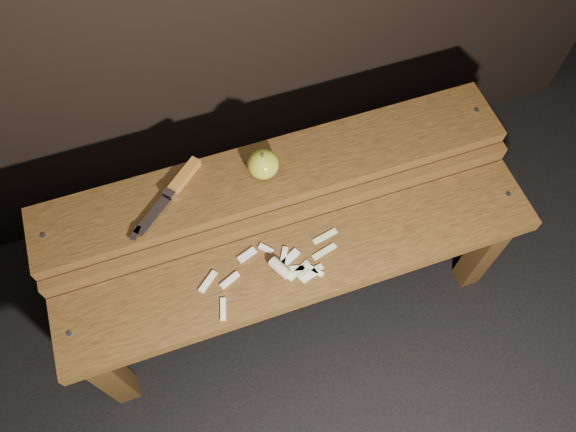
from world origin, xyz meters
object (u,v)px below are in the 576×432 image
object	(u,v)px
bench_rear_tier	(275,189)
knife	(177,186)
bench_front_tier	(304,274)
apple	(263,164)

from	to	relation	value
bench_rear_tier	knife	distance (m)	0.26
bench_front_tier	bench_rear_tier	xyz separation A→B (m)	(0.00, 0.23, 0.06)
bench_rear_tier	bench_front_tier	bearing A→B (deg)	-90.00
bench_front_tier	apple	distance (m)	0.29
knife	apple	bearing A→B (deg)	-6.66
bench_front_tier	apple	xyz separation A→B (m)	(-0.03, 0.23, 0.18)
bench_front_tier	knife	distance (m)	0.38
bench_rear_tier	apple	distance (m)	0.12
knife	bench_rear_tier	bearing A→B (deg)	-6.99
knife	bench_front_tier	bearing A→B (deg)	-47.20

